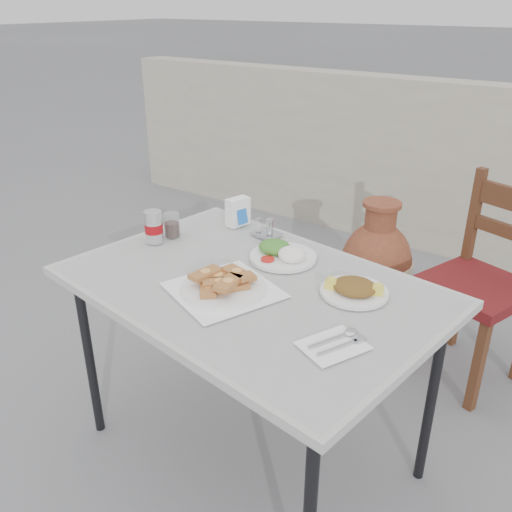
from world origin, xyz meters
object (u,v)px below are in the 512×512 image
Objects in this scene: pide_plate at (223,282)px; salad_chopped_plate at (354,289)px; soda_can at (154,227)px; cola_glass at (172,226)px; terracotta_urn at (376,265)px; cafe_table at (250,295)px; napkin_holder at (238,212)px; condiment_caddy at (266,230)px; chair at (482,281)px; salad_rice_plate at (282,253)px.

salad_chopped_plate is (0.37, 0.24, -0.01)m from pide_plate.
soda_can reaches higher than cola_glass.
soda_can reaches higher than salad_chopped_plate.
terracotta_urn is at bearing 68.30° from cola_glass.
cafe_table is at bearing 70.52° from pide_plate.
cola_glass is 0.80× the size of napkin_holder.
pide_plate is at bearing -43.38° from napkin_holder.
soda_can is at bearing -174.54° from salad_chopped_plate.
napkin_holder reaches higher than pide_plate.
pide_plate is 0.50m from condiment_caddy.
terracotta_urn is at bearing 108.78° from salad_chopped_plate.
pide_plate is at bearing -27.38° from cola_glass.
chair is 1.39× the size of terracotta_urn.
pide_plate is 0.59m from napkin_holder.
salad_chopped_plate is 2.34× the size of cola_glass.
napkin_holder is at bearing 64.22° from soda_can.
terracotta_urn is at bearing 85.13° from napkin_holder.
terracotta_urn is (0.47, 1.22, -0.53)m from soda_can.
soda_can is 0.38m from napkin_holder.
salad_chopped_plate is 0.74m from napkin_holder.
salad_rice_plate is at bearing 165.55° from salad_chopped_plate.
soda_can reaches higher than napkin_holder.
napkin_holder is at bearing -125.25° from chair.
napkin_holder is at bearing 122.51° from pide_plate.
pide_plate is 3.66× the size of condiment_caddy.
cafe_table is 2.00× the size of terracotta_urn.
napkin_holder is at bearing 59.76° from cola_glass.
cafe_table is 12.06× the size of condiment_caddy.
salad_rice_plate is (-0.01, 0.22, 0.08)m from cafe_table.
pide_plate is 0.33m from salad_rice_plate.
salad_rice_plate is 0.50m from cola_glass.
salad_rice_plate is 0.36m from salad_chopped_plate.
terracotta_urn is (-0.02, 1.38, -0.49)m from pide_plate.
salad_rice_plate is at bearing 92.75° from cafe_table.
salad_chopped_plate is 0.84m from cola_glass.
cola_glass is 0.30m from napkin_holder.
chair reaches higher than cola_glass.
pide_plate is at bearing -17.84° from soda_can.
soda_can is 1.41m from terracotta_urn.
salad_rice_plate is 0.36× the size of terracotta_urn.
napkin_holder reaches higher than condiment_caddy.
chair reaches higher than condiment_caddy.
cafe_table is 0.14m from pide_plate.
salad_rice_plate is at bearing -105.46° from chair.
cafe_table is at bearing -63.28° from condiment_caddy.
terracotta_urn is (0.45, 1.14, -0.51)m from cola_glass.
soda_can is at bearing -101.67° from napkin_holder.
chair is (0.56, 1.06, -0.23)m from cafe_table.
napkin_holder is 0.13× the size of chair.
cola_glass is 0.10× the size of chair.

